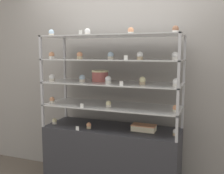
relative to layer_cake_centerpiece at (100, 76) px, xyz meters
name	(u,v)px	position (x,y,z in m)	size (l,w,h in m)	color
back_wall	(124,73)	(0.16, 0.35, 0.01)	(8.00, 0.05, 2.60)	gray
display_base	(112,159)	(0.16, -0.05, -0.92)	(1.46, 0.51, 0.73)	#333338
display_riser_lower	(112,106)	(0.16, -0.05, -0.32)	(1.46, 0.51, 0.25)	#B7B7BC
display_riser_middle	(112,84)	(0.16, -0.05, -0.07)	(1.46, 0.51, 0.25)	#B7B7BC
display_riser_upper	(112,60)	(0.16, -0.05, 0.17)	(1.46, 0.51, 0.25)	#B7B7BC
display_riser_top	(112,37)	(0.16, -0.05, 0.42)	(1.46, 0.51, 0.25)	#B7B7BC
layer_cake_centerpiece	(100,76)	(0.00, 0.00, 0.00)	(0.18, 0.18, 0.12)	#C66660
sheet_cake_frosted	(144,128)	(0.52, -0.06, -0.52)	(0.25, 0.13, 0.07)	beige
cupcake_0	(55,121)	(-0.50, -0.15, -0.53)	(0.05, 0.05, 0.07)	beige
cupcake_1	(89,126)	(-0.06, -0.18, -0.53)	(0.05, 0.05, 0.07)	#CCB28C
cupcake_2	(175,132)	(0.85, -0.10, -0.53)	(0.05, 0.05, 0.07)	#CCB28C
price_tag_0	(77,128)	(-0.14, -0.29, -0.53)	(0.04, 0.00, 0.04)	white
cupcake_3	(52,100)	(-0.52, -0.17, -0.28)	(0.06, 0.06, 0.07)	beige
cupcake_4	(108,104)	(0.16, -0.16, -0.28)	(0.06, 0.06, 0.07)	beige
cupcake_5	(175,109)	(0.85, -0.14, -0.28)	(0.06, 0.06, 0.07)	beige
price_tag_1	(82,106)	(-0.08, -0.29, -0.29)	(0.04, 0.00, 0.04)	white
cupcake_6	(52,78)	(-0.50, -0.18, -0.02)	(0.06, 0.06, 0.08)	beige
cupcake_7	(82,78)	(-0.16, -0.12, -0.02)	(0.06, 0.06, 0.08)	beige
cupcake_8	(108,80)	(0.16, -0.16, -0.02)	(0.06, 0.06, 0.08)	white
cupcake_9	(142,81)	(0.51, -0.11, -0.02)	(0.06, 0.06, 0.08)	#CCB28C
cupcake_10	(176,83)	(0.85, -0.16, -0.02)	(0.06, 0.06, 0.08)	white
price_tag_2	(121,83)	(0.35, -0.29, -0.04)	(0.04, 0.00, 0.04)	white
cupcake_11	(52,55)	(-0.51, -0.16, 0.22)	(0.06, 0.06, 0.08)	white
cupcake_12	(80,56)	(-0.17, -0.16, 0.22)	(0.06, 0.06, 0.08)	#CCB28C
cupcake_13	(111,56)	(0.17, -0.09, 0.22)	(0.06, 0.06, 0.08)	beige
cupcake_14	(140,56)	(0.49, -0.14, 0.22)	(0.06, 0.06, 0.08)	#CCB28C
cupcake_15	(175,56)	(0.82, -0.11, 0.22)	(0.06, 0.06, 0.08)	white
price_tag_3	(126,58)	(0.39, -0.29, 0.21)	(0.04, 0.00, 0.04)	white
cupcake_16	(51,33)	(-0.50, -0.18, 0.47)	(0.06, 0.06, 0.07)	beige
cupcake_17	(87,32)	(-0.06, -0.17, 0.47)	(0.06, 0.06, 0.07)	white
cupcake_18	(131,31)	(0.38, -0.11, 0.47)	(0.06, 0.06, 0.07)	white
cupcake_19	(175,30)	(0.82, -0.13, 0.47)	(0.06, 0.06, 0.07)	white
price_tag_4	(80,32)	(-0.08, -0.29, 0.46)	(0.04, 0.00, 0.04)	white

